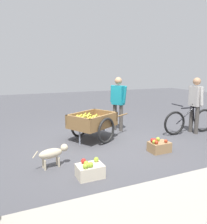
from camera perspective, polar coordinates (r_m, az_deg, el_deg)
ground_plane at (r=5.64m, az=1.92°, el=-7.67°), size 24.00×24.00×0.00m
fruit_cart at (r=5.73m, az=-2.88°, el=-2.80°), size 1.81×1.46×0.71m
vendor_person at (r=6.54m, az=3.69°, el=3.23°), size 0.34×0.52×1.55m
bicycle at (r=6.77m, az=20.80°, el=-2.13°), size 1.66×0.46×0.85m
cyclist_person at (r=6.77m, az=22.11°, el=2.70°), size 0.22×0.58×1.55m
dog at (r=4.33m, az=-12.64°, el=-10.05°), size 0.67×0.25×0.40m
apple_crate at (r=5.15m, az=13.77°, el=-8.37°), size 0.44×0.32×0.31m
mixed_fruit_crate at (r=3.92m, az=-3.44°, el=-14.36°), size 0.44×0.32×0.31m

